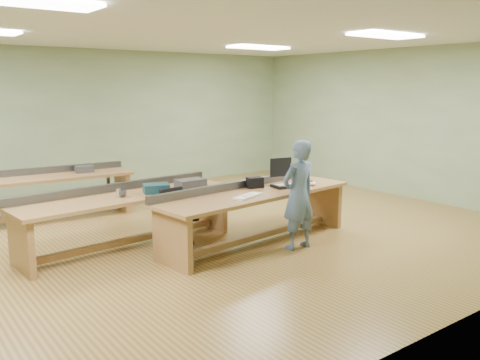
# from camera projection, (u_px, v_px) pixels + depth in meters

# --- Properties ---
(floor) EXTENTS (10.00, 10.00, 0.00)m
(floor) POSITION_uv_depth(u_px,v_px,m) (191.00, 235.00, 7.72)
(floor) COLOR olive
(floor) RESTS_ON ground
(ceiling) EXTENTS (10.00, 10.00, 0.00)m
(ceiling) POSITION_uv_depth(u_px,v_px,m) (187.00, 31.00, 7.17)
(ceiling) COLOR silver
(ceiling) RESTS_ON wall_back
(wall_back) EXTENTS (10.00, 0.04, 3.00)m
(wall_back) POSITION_uv_depth(u_px,v_px,m) (90.00, 122.00, 10.60)
(wall_back) COLOR #91A87F
(wall_back) RESTS_ON floor
(wall_front) EXTENTS (10.00, 0.04, 3.00)m
(wall_front) POSITION_uv_depth(u_px,v_px,m) (433.00, 174.00, 4.29)
(wall_front) COLOR #91A87F
(wall_front) RESTS_ON floor
(wall_right) EXTENTS (0.04, 8.00, 3.00)m
(wall_right) POSITION_uv_depth(u_px,v_px,m) (399.00, 123.00, 10.38)
(wall_right) COLOR #91A87F
(wall_right) RESTS_ON floor
(fluor_panels) EXTENTS (6.20, 3.50, 0.03)m
(fluor_panels) POSITION_uv_depth(u_px,v_px,m) (187.00, 33.00, 7.18)
(fluor_panels) COLOR white
(fluor_panels) RESTS_ON ceiling
(workbench_front) EXTENTS (3.26, 1.21, 0.86)m
(workbench_front) POSITION_uv_depth(u_px,v_px,m) (255.00, 204.00, 7.29)
(workbench_front) COLOR #A46F45
(workbench_front) RESTS_ON floor
(workbench_mid) EXTENTS (3.19, 1.11, 0.86)m
(workbench_mid) POSITION_uv_depth(u_px,v_px,m) (127.00, 208.00, 7.09)
(workbench_mid) COLOR #A46F45
(workbench_mid) RESTS_ON floor
(workbench_back) EXTENTS (2.76, 0.89, 0.86)m
(workbench_back) POSITION_uv_depth(u_px,v_px,m) (50.00, 187.00, 8.57)
(workbench_back) COLOR #A46F45
(workbench_back) RESTS_ON floor
(person) EXTENTS (0.56, 0.37, 1.52)m
(person) POSITION_uv_depth(u_px,v_px,m) (298.00, 195.00, 6.98)
(person) COLOR slate
(person) RESTS_ON floor
(laptop_base) EXTENTS (0.41, 0.36, 0.04)m
(laptop_base) POSITION_uv_depth(u_px,v_px,m) (285.00, 186.00, 7.57)
(laptop_base) COLOR black
(laptop_base) RESTS_ON workbench_front
(laptop_screen) EXTENTS (0.36, 0.09, 0.28)m
(laptop_screen) POSITION_uv_depth(u_px,v_px,m) (281.00, 167.00, 7.65)
(laptop_screen) COLOR black
(laptop_screen) RESTS_ON laptop_base
(keyboard) EXTENTS (0.52, 0.33, 0.03)m
(keyboard) POSITION_uv_depth(u_px,v_px,m) (248.00, 196.00, 6.89)
(keyboard) COLOR silver
(keyboard) RESTS_ON workbench_front
(trackball_mouse) EXTENTS (0.15, 0.17, 0.07)m
(trackball_mouse) POSITION_uv_depth(u_px,v_px,m) (311.00, 183.00, 7.72)
(trackball_mouse) COLOR white
(trackball_mouse) RESTS_ON workbench_front
(camera_bag) EXTENTS (0.26, 0.19, 0.16)m
(camera_bag) POSITION_uv_depth(u_px,v_px,m) (255.00, 183.00, 7.52)
(camera_bag) COLOR black
(camera_bag) RESTS_ON workbench_front
(task_chair) EXTENTS (0.50, 0.50, 0.83)m
(task_chair) POSITION_uv_depth(u_px,v_px,m) (178.00, 226.00, 7.09)
(task_chair) COLOR black
(task_chair) RESTS_ON floor
(parts_bin_teal) EXTENTS (0.42, 0.36, 0.12)m
(parts_bin_teal) POSITION_uv_depth(u_px,v_px,m) (156.00, 188.00, 7.18)
(parts_bin_teal) COLOR #12343D
(parts_bin_teal) RESTS_ON workbench_mid
(parts_bin_grey) EXTENTS (0.43, 0.27, 0.12)m
(parts_bin_grey) POSITION_uv_depth(u_px,v_px,m) (191.00, 183.00, 7.60)
(parts_bin_grey) COLOR #343537
(parts_bin_grey) RESTS_ON workbench_mid
(mug) EXTENTS (0.13, 0.13, 0.09)m
(mug) POSITION_uv_depth(u_px,v_px,m) (122.00, 193.00, 6.91)
(mug) COLOR #343537
(mug) RESTS_ON workbench_mid
(drinks_can) EXTENTS (0.06, 0.06, 0.11)m
(drinks_can) POSITION_uv_depth(u_px,v_px,m) (119.00, 193.00, 6.89)
(drinks_can) COLOR silver
(drinks_can) RESTS_ON workbench_mid
(tray_back) EXTENTS (0.32, 0.25, 0.12)m
(tray_back) POSITION_uv_depth(u_px,v_px,m) (84.00, 169.00, 8.88)
(tray_back) COLOR #343537
(tray_back) RESTS_ON workbench_back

